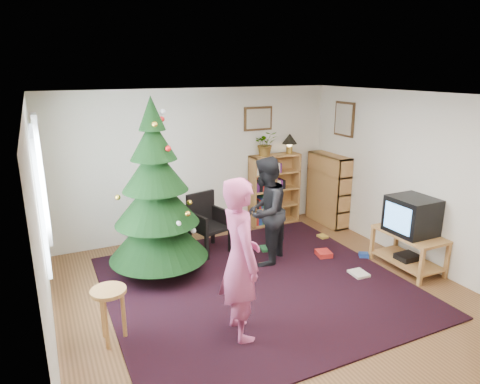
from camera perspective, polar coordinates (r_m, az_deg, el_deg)
name	(u,v)px	position (r m, az deg, el deg)	size (l,w,h in m)	color
floor	(267,296)	(5.65, 3.68, -13.67)	(5.00, 5.00, 0.00)	brown
ceiling	(271,97)	(4.91, 4.21, 12.55)	(5.00, 5.00, 0.00)	white
wall_back	(197,163)	(7.34, -5.70, 3.86)	(5.00, 0.02, 2.50)	silver
wall_front	(446,302)	(3.38, 25.80, -13.05)	(5.00, 0.02, 2.50)	silver
wall_left	(41,237)	(4.53, -24.95, -5.51)	(0.02, 5.00, 2.50)	silver
wall_right	(420,180)	(6.69, 22.93, 1.43)	(0.02, 5.00, 2.50)	silver
rug	(257,285)	(5.87, 2.22, -12.29)	(3.80, 3.60, 0.02)	black
window_pane	(40,196)	(5.03, -25.13, -0.46)	(0.04, 1.20, 1.40)	silver
curtain	(42,180)	(5.71, -24.89, 1.41)	(0.06, 0.35, 1.60)	silver
picture_back	(258,119)	(7.67, 2.43, 9.75)	(0.55, 0.03, 0.42)	#4C3319
picture_right	(344,119)	(7.80, 13.75, 9.42)	(0.03, 0.50, 0.60)	#4C3319
christmas_tree	(156,204)	(5.90, -11.07, -1.62)	(1.37, 1.37, 2.48)	#3F2816
bookshelf_back	(274,189)	(7.94, 4.60, 0.47)	(0.95, 0.30, 1.30)	#A2703A
bookshelf_right	(328,188)	(8.09, 11.66, 0.47)	(0.30, 0.95, 1.30)	#A2703A
tv_stand	(408,247)	(6.66, 21.52, -6.84)	(0.55, 0.99, 0.55)	#A2703A
crt_tv	(412,215)	(6.50, 21.94, -2.92)	(0.55, 0.60, 0.52)	black
armchair	(207,220)	(6.77, -4.40, -3.77)	(0.63, 0.64, 0.94)	black
stool	(109,301)	(4.79, -17.04, -13.76)	(0.37, 0.37, 0.61)	#A2703A
person_standing	(240,260)	(4.51, 0.05, -9.00)	(0.65, 0.42, 1.77)	#B54879
person_by_chair	(265,212)	(6.22, 3.40, -2.62)	(0.78, 0.61, 1.61)	black
potted_plant	(266,143)	(7.65, 3.44, 6.48)	(0.40, 0.35, 0.44)	gray
table_lamp	(290,140)	(7.90, 6.64, 6.89)	(0.27, 0.27, 0.37)	#A57F33
floor_clutter	(316,254)	(6.78, 10.10, -8.19)	(1.70, 1.55, 0.08)	#A51E19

